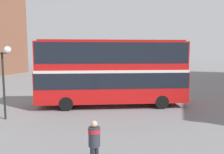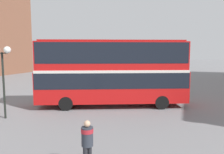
% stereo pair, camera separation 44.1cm
% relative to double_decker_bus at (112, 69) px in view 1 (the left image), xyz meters
% --- Properties ---
extents(ground_plane, '(240.00, 240.00, 0.00)m').
position_rel_double_decker_bus_xyz_m(ground_plane, '(-1.85, -0.20, -2.82)').
color(ground_plane, slate).
extents(double_decker_bus, '(11.12, 6.43, 4.94)m').
position_rel_double_decker_bus_xyz_m(double_decker_bus, '(0.00, 0.00, 0.00)').
color(double_decker_bus, red).
rests_on(double_decker_bus, ground_plane).
extents(pedestrian_foreground, '(0.49, 0.49, 1.75)m').
position_rel_double_decker_bus_xyz_m(pedestrian_foreground, '(2.14, -8.81, -1.75)').
color(pedestrian_foreground, '#232328').
rests_on(pedestrian_foreground, ground_plane).
extents(parked_car_kerb_near, '(4.37, 2.32, 1.59)m').
position_rel_double_decker_bus_xyz_m(parked_car_kerb_near, '(-12.06, 14.64, -2.02)').
color(parked_car_kerb_near, silver).
rests_on(parked_car_kerb_near, ground_plane).
extents(street_lamp_twin_globe, '(1.25, 0.41, 4.42)m').
position_rel_double_decker_bus_xyz_m(street_lamp_twin_globe, '(-5.23, -5.10, 0.76)').
color(street_lamp_twin_globe, black).
rests_on(street_lamp_twin_globe, ground_plane).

